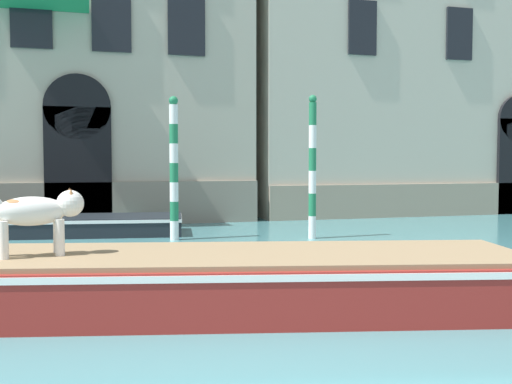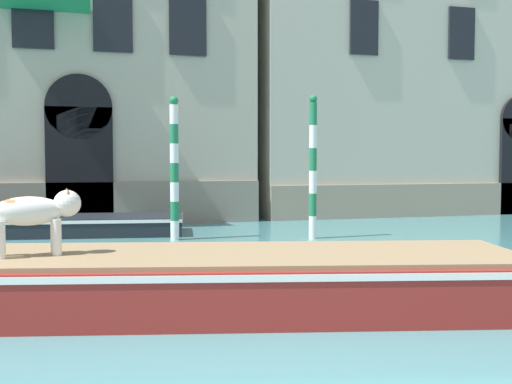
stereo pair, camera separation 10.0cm
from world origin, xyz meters
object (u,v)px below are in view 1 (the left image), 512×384
mooring_pole_4 (174,168)px  boat_foreground (217,279)px  boat_moored_near_palazzo (63,225)px  mooring_pole_0 (312,167)px  dog_on_deck (39,212)px

mooring_pole_4 → boat_foreground: bearing=-93.3°
boat_moored_near_palazzo → mooring_pole_4: size_ratio=1.81×
mooring_pole_0 → boat_foreground: bearing=-120.8°
boat_foreground → boat_moored_near_palazzo: bearing=116.9°
boat_foreground → mooring_pole_4: size_ratio=2.46×
boat_foreground → boat_moored_near_palazzo: boat_foreground is taller
dog_on_deck → mooring_pole_0: mooring_pole_0 is taller
mooring_pole_4 → mooring_pole_0: bearing=-11.2°
mooring_pole_4 → dog_on_deck: bearing=-111.8°
mooring_pole_0 → mooring_pole_4: (-3.25, 0.64, -0.03)m
boat_moored_near_palazzo → mooring_pole_0: bearing=-14.1°
boat_moored_near_palazzo → mooring_pole_0: (5.83, -2.37, 1.49)m
dog_on_deck → mooring_pole_4: size_ratio=0.36×
boat_foreground → mooring_pole_4: bearing=99.1°
boat_foreground → dog_on_deck: (-2.15, 0.38, 0.88)m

